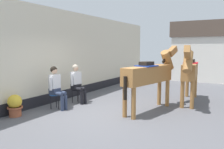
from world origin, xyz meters
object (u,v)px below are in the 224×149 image
(seated_visitor_far, at_px, (77,81))
(saddled_horse_far, at_px, (190,71))
(saddled_horse_near, at_px, (150,74))
(seated_visitor_near, at_px, (56,85))
(flower_planter_near, at_px, (15,105))

(seated_visitor_far, bearing_deg, saddled_horse_far, 29.42)
(seated_visitor_far, distance_m, saddled_horse_near, 2.69)
(saddled_horse_near, bearing_deg, seated_visitor_near, -153.77)
(seated_visitor_near, xyz_separation_m, saddled_horse_near, (2.70, 1.33, 0.38))
(seated_visitor_near, bearing_deg, seated_visitor_far, 86.91)
(seated_visitor_near, height_order, saddled_horse_far, saddled_horse_far)
(flower_planter_near, bearing_deg, saddled_horse_near, 38.62)
(seated_visitor_near, relative_size, saddled_horse_near, 0.47)
(flower_planter_near, bearing_deg, seated_visitor_far, 76.54)
(saddled_horse_far, xyz_separation_m, flower_planter_near, (-4.05, -4.21, -0.82))
(seated_visitor_near, xyz_separation_m, saddled_horse_far, (3.57, 3.00, 0.38))
(flower_planter_near, bearing_deg, saddled_horse_far, 46.11)
(seated_visitor_far, bearing_deg, saddled_horse_near, 6.76)
(saddled_horse_near, height_order, flower_planter_near, saddled_horse_near)
(seated_visitor_far, relative_size, saddled_horse_near, 0.47)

